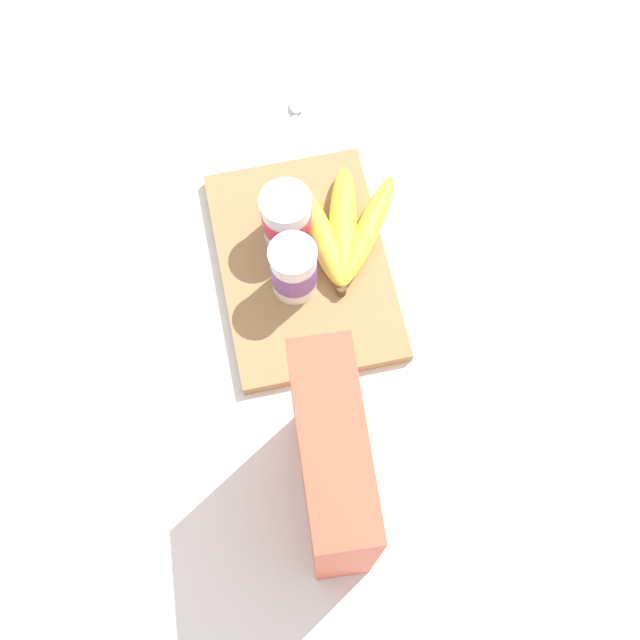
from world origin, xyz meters
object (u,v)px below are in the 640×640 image
object	(u,v)px
cutting_board	(304,265)
banana_bunch	(343,231)
yogurt_cup_back	(287,217)
spoon	(293,119)
cereal_box	(332,469)
yogurt_cup_front	(294,270)

from	to	relation	value
cutting_board	banana_bunch	size ratio (longest dim) A/B	1.69
yogurt_cup_back	spoon	xyz separation A→B (m)	(0.20, -0.05, -0.06)
cereal_box	spoon	bearing A→B (deg)	177.21
cutting_board	yogurt_cup_front	bearing A→B (deg)	149.66
yogurt_cup_front	yogurt_cup_back	distance (m)	0.08
cereal_box	banana_bunch	world-z (taller)	cereal_box
banana_bunch	spoon	world-z (taller)	banana_bunch
cereal_box	spoon	size ratio (longest dim) A/B	2.26
banana_bunch	spoon	bearing A→B (deg)	6.88
cereal_box	yogurt_cup_front	size ratio (longest dim) A/B	2.93
banana_bunch	spoon	xyz separation A→B (m)	(0.22, 0.03, -0.03)
yogurt_cup_back	banana_bunch	bearing A→B (deg)	-107.56
yogurt_cup_back	yogurt_cup_front	bearing A→B (deg)	175.50
cereal_box	yogurt_cup_back	world-z (taller)	cereal_box
cutting_board	spoon	size ratio (longest dim) A/B	2.58
yogurt_cup_front	cereal_box	bearing A→B (deg)	177.65
yogurt_cup_back	cutting_board	bearing A→B (deg)	-166.07
cereal_box	yogurt_cup_back	distance (m)	0.37
cutting_board	banana_bunch	xyz separation A→B (m)	(0.03, -0.06, 0.03)
cutting_board	yogurt_cup_front	xyz separation A→B (m)	(-0.03, 0.02, 0.06)
yogurt_cup_back	spoon	bearing A→B (deg)	-13.47
cereal_box	banana_bunch	xyz separation A→B (m)	(0.34, -0.09, -0.11)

